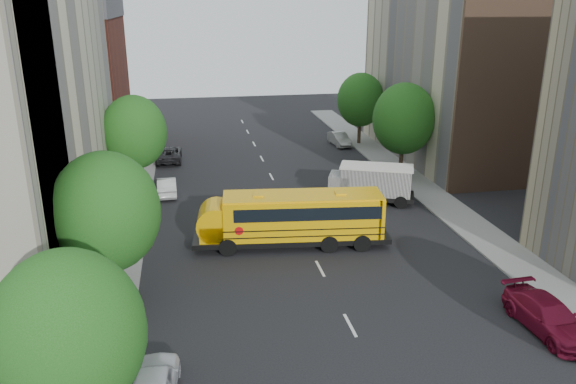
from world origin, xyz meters
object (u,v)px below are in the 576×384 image
object	(u,v)px
parked_car_2	(169,154)
street_tree_2	(134,132)
street_tree_4	(404,119)
school_bus	(290,217)
parked_car_4	(387,179)
street_tree_0	(68,335)
parked_car_3	(548,316)
parked_car_1	(167,186)
street_tree_1	(106,212)
street_tree_5	(360,100)
parked_car_5	(339,139)
safari_truck	(370,183)

from	to	relation	value
parked_car_2	street_tree_2	bearing A→B (deg)	76.89
street_tree_2	street_tree_4	xyz separation A→B (m)	(22.00, 0.00, 0.25)
school_bus	parked_car_4	distance (m)	13.92
street_tree_0	parked_car_2	size ratio (longest dim) A/B	1.46
parked_car_2	parked_car_3	size ratio (longest dim) A/B	1.00
school_bus	parked_car_1	distance (m)	13.71
street_tree_2	parked_car_2	distance (m)	9.94
street_tree_1	street_tree_5	size ratio (longest dim) A/B	1.05
street_tree_4	parked_car_2	world-z (taller)	street_tree_4
parked_car_5	street_tree_0	bearing A→B (deg)	-121.26
street_tree_0	street_tree_4	distance (m)	35.61
street_tree_4	safari_truck	distance (m)	8.17
street_tree_0	street_tree_1	size ratio (longest dim) A/B	0.94
street_tree_0	parked_car_5	size ratio (longest dim) A/B	1.81
parked_car_1	parked_car_2	distance (m)	9.95
street_tree_5	safari_truck	xyz separation A→B (m)	(-4.67, -17.68, -3.19)
street_tree_4	street_tree_5	size ratio (longest dim) A/B	1.08
street_tree_1	parked_car_2	distance (m)	27.20
parked_car_4	parked_car_5	distance (m)	14.55
street_tree_4	street_tree_0	bearing A→B (deg)	-128.16
street_tree_0	safari_truck	world-z (taller)	street_tree_0
street_tree_5	school_bus	bearing A→B (deg)	-116.34
street_tree_1	parked_car_3	bearing A→B (deg)	-16.93
school_bus	parked_car_4	world-z (taller)	school_bus
street_tree_2	school_bus	distance (m)	16.17
street_tree_5	parked_car_5	bearing A→B (deg)	-174.77
street_tree_1	street_tree_2	distance (m)	18.00
street_tree_5	safari_truck	bearing A→B (deg)	-104.78
street_tree_4	parked_car_3	bearing A→B (deg)	-95.23
street_tree_4	parked_car_4	size ratio (longest dim) A/B	1.80
street_tree_5	parked_car_4	world-z (taller)	street_tree_5
parked_car_1	parked_car_2	xyz separation A→B (m)	(0.00, 9.95, 0.02)
parked_car_4	parked_car_1	bearing A→B (deg)	169.92
parked_car_3	street_tree_0	bearing A→B (deg)	-171.57
school_bus	street_tree_0	bearing A→B (deg)	-116.34
street_tree_2	school_bus	xyz separation A→B (m)	(9.89, -12.46, -2.93)
street_tree_1	street_tree_4	size ratio (longest dim) A/B	0.98
street_tree_1	street_tree_5	distance (m)	37.20
school_bus	parked_car_2	xyz separation A→B (m)	(-7.69, 21.23, -1.20)
safari_truck	parked_car_3	size ratio (longest dim) A/B	1.38
street_tree_1	school_bus	xyz separation A→B (m)	(9.89, 5.54, -3.05)
parked_car_4	safari_truck	bearing A→B (deg)	-134.99
safari_truck	parked_car_4	distance (m)	3.91
street_tree_2	parked_car_5	size ratio (longest dim) A/B	1.88
street_tree_5	street_tree_2	bearing A→B (deg)	-151.39
street_tree_0	parked_car_2	xyz separation A→B (m)	(2.20, 36.78, -3.94)
school_bus	parked_car_1	xyz separation A→B (m)	(-7.69, 11.28, -1.22)
parked_car_1	parked_car_3	world-z (taller)	parked_car_3
street_tree_1	parked_car_4	xyz separation A→B (m)	(19.80, 15.25, -4.18)
street_tree_2	parked_car_5	world-z (taller)	street_tree_2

